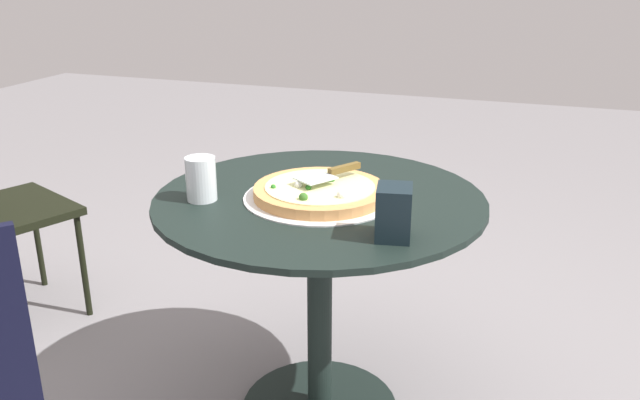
% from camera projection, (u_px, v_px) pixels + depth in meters
% --- Properties ---
extents(patio_table, '(0.93, 0.93, 0.72)m').
position_uv_depth(patio_table, '(320.00, 259.00, 1.93)').
color(patio_table, black).
rests_on(patio_table, ground).
extents(pizza_on_tray, '(0.43, 0.43, 0.05)m').
position_uv_depth(pizza_on_tray, '(320.00, 192.00, 1.84)').
color(pizza_on_tray, silver).
rests_on(pizza_on_tray, patio_table).
extents(pizza_server, '(0.20, 0.15, 0.02)m').
position_uv_depth(pizza_server, '(331.00, 173.00, 1.87)').
color(pizza_server, silver).
rests_on(pizza_server, pizza_on_tray).
extents(drinking_cup, '(0.08, 0.08, 0.12)m').
position_uv_depth(drinking_cup, '(201.00, 179.00, 1.82)').
color(drinking_cup, silver).
rests_on(drinking_cup, patio_table).
extents(napkin_dispenser, '(0.11, 0.10, 0.13)m').
position_uv_depth(napkin_dispenser, '(394.00, 212.00, 1.57)').
color(napkin_dispenser, black).
rests_on(napkin_dispenser, patio_table).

